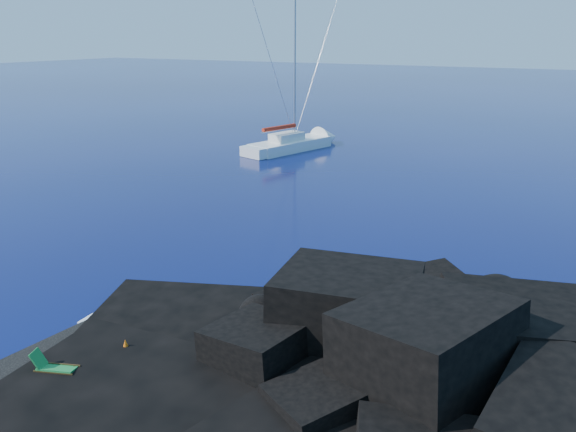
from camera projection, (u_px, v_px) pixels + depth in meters
name	position (u px, v px, depth m)	size (l,w,h in m)	color
ground	(32.00, 351.00, 20.71)	(400.00, 400.00, 0.00)	#030730
headland	(398.00, 417.00, 17.14)	(24.00, 24.00, 3.60)	black
beach	(133.00, 379.00, 19.03)	(8.50, 6.00, 0.70)	black
surf_foam	(222.00, 325.00, 22.53)	(10.00, 8.00, 0.06)	white
sailboat	(291.00, 150.00, 56.54)	(2.97, 14.16, 14.85)	white
deck_chair	(56.00, 363.00, 18.42)	(1.41, 0.62, 0.97)	#1B7D38
towel	(157.00, 350.00, 20.07)	(2.16, 1.02, 0.06)	silver
sunbather	(157.00, 346.00, 20.03)	(1.67, 0.41, 0.22)	tan
marker_cone	(126.00, 346.00, 19.85)	(0.35, 0.35, 0.54)	orange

